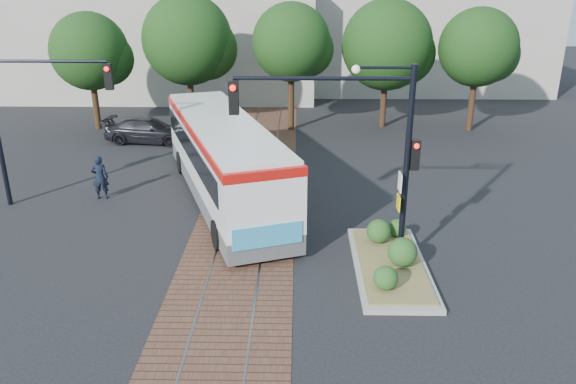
# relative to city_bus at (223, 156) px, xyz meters

# --- Properties ---
(ground) EXTENTS (120.00, 120.00, 0.00)m
(ground) POSITION_rel_city_bus_xyz_m (1.04, -4.81, -1.82)
(ground) COLOR black
(ground) RESTS_ON ground
(trackbed) EXTENTS (3.60, 40.00, 0.02)m
(trackbed) POSITION_rel_city_bus_xyz_m (1.04, -0.81, -1.81)
(trackbed) COLOR brown
(trackbed) RESTS_ON ground
(tree_row) EXTENTS (26.40, 5.60, 7.67)m
(tree_row) POSITION_rel_city_bus_xyz_m (2.25, 11.61, 3.03)
(tree_row) COLOR #382314
(tree_row) RESTS_ON ground
(warehouses) EXTENTS (40.00, 13.00, 8.00)m
(warehouses) POSITION_rel_city_bus_xyz_m (0.52, 23.94, 1.99)
(warehouses) COLOR #ADA899
(warehouses) RESTS_ON ground
(city_bus) EXTENTS (6.51, 12.33, 3.26)m
(city_bus) POSITION_rel_city_bus_xyz_m (0.00, 0.00, 0.00)
(city_bus) COLOR #4D4C4F
(city_bus) RESTS_ON ground
(traffic_island) EXTENTS (2.20, 5.20, 1.13)m
(traffic_island) POSITION_rel_city_bus_xyz_m (5.86, -5.71, -1.49)
(traffic_island) COLOR gray
(traffic_island) RESTS_ON ground
(signal_pole_main) EXTENTS (5.49, 0.46, 6.00)m
(signal_pole_main) POSITION_rel_city_bus_xyz_m (4.91, -5.62, 2.34)
(signal_pole_main) COLOR black
(signal_pole_main) RESTS_ON ground
(signal_pole_left) EXTENTS (4.99, 0.34, 6.00)m
(signal_pole_left) POSITION_rel_city_bus_xyz_m (-7.32, -0.81, 2.05)
(signal_pole_left) COLOR black
(signal_pole_left) RESTS_ON ground
(officer) EXTENTS (0.73, 0.54, 1.81)m
(officer) POSITION_rel_city_bus_xyz_m (-5.01, -0.09, -0.91)
(officer) COLOR black
(officer) RESTS_ON ground
(parked_car) EXTENTS (4.79, 2.32, 1.34)m
(parked_car) POSITION_rel_city_bus_xyz_m (-5.20, 8.26, -1.15)
(parked_car) COLOR black
(parked_car) RESTS_ON ground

